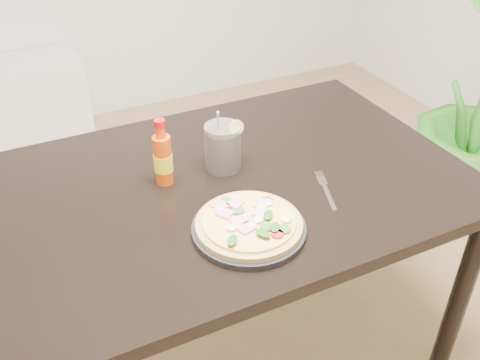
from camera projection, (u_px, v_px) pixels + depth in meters
name	position (u px, v px, depth m)	size (l,w,h in m)	color
dining_table	(222.00, 205.00, 1.56)	(1.40, 0.90, 0.75)	black
plate	(249.00, 229.00, 1.33)	(0.29, 0.29, 0.02)	black
pizza	(249.00, 222.00, 1.32)	(0.27, 0.27, 0.03)	tan
hot_sauce_bottle	(163.00, 158.00, 1.47)	(0.06, 0.06, 0.20)	#D4430C
cola_cup	(223.00, 148.00, 1.54)	(0.11, 0.11, 0.20)	black
fork	(325.00, 189.00, 1.48)	(0.08, 0.18, 0.00)	silver
plant_pot	(465.00, 187.00, 2.61)	(0.28, 0.28, 0.22)	brown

